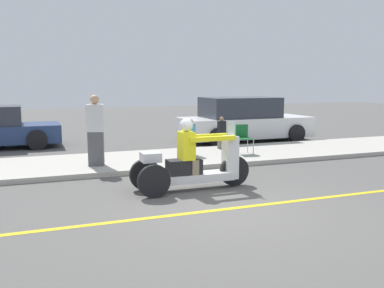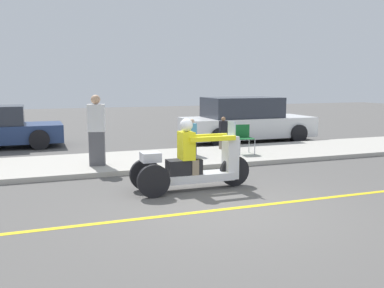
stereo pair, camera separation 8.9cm
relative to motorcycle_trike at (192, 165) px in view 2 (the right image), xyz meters
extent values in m
plane|color=#565451|center=(0.06, -1.46, -0.51)|extent=(60.00, 60.00, 0.00)
cube|color=gold|center=(0.00, -1.46, -0.51)|extent=(24.00, 0.12, 0.01)
cube|color=#B2ADA3|center=(0.06, 3.14, -0.45)|extent=(28.00, 2.80, 0.12)
cylinder|color=black|center=(0.95, 0.00, -0.20)|extent=(0.63, 0.10, 0.63)
cylinder|color=black|center=(-0.88, -0.31, -0.20)|extent=(0.63, 0.10, 0.63)
cylinder|color=black|center=(-0.88, 0.31, -0.20)|extent=(0.63, 0.10, 0.63)
cube|color=silver|center=(0.00, 0.00, -0.26)|extent=(1.70, 0.44, 0.16)
cube|color=black|center=(-0.17, 0.00, -0.03)|extent=(0.68, 0.34, 0.30)
cube|color=silver|center=(0.85, 0.00, 0.10)|extent=(0.24, 0.34, 0.88)
cube|color=silver|center=(0.87, 0.00, 0.69)|extent=(0.03, 0.31, 0.30)
cube|color=silver|center=(-0.85, 0.00, 0.21)|extent=(0.36, 0.34, 0.18)
cube|color=yellow|center=(-0.12, 0.00, 0.39)|extent=(0.26, 0.38, 0.55)
sphere|color=white|center=(-0.12, 0.00, 0.80)|extent=(0.26, 0.26, 0.26)
cube|color=gray|center=(0.01, -0.12, -0.03)|extent=(0.14, 0.14, 0.30)
cube|color=gray|center=(0.01, 0.12, -0.03)|extent=(0.14, 0.14, 0.30)
cube|color=yellow|center=(0.37, -0.20, 0.53)|extent=(0.96, 0.09, 0.09)
cube|color=yellow|center=(0.37, 0.20, 0.53)|extent=(0.96, 0.09, 0.09)
cube|color=black|center=(1.21, 3.25, -0.15)|extent=(0.25, 0.21, 0.49)
cube|color=#4C99B7|center=(1.21, 3.25, 0.29)|extent=(0.28, 0.22, 0.39)
sphere|color=beige|center=(1.21, 3.25, 0.55)|extent=(0.13, 0.13, 0.13)
cube|color=#726656|center=(2.47, 3.90, -0.16)|extent=(0.22, 0.16, 0.48)
cube|color=black|center=(2.47, 3.90, 0.27)|extent=(0.24, 0.16, 0.38)
sphere|color=#9E704C|center=(2.47, 3.90, 0.53)|extent=(0.13, 0.13, 0.13)
cube|color=#515156|center=(-1.50, 2.62, 0.02)|extent=(0.42, 0.33, 0.84)
cube|color=silver|center=(-1.50, 2.62, 0.77)|extent=(0.46, 0.34, 0.66)
sphere|color=tan|center=(-1.50, 2.62, 1.22)|extent=(0.23, 0.23, 0.23)
cylinder|color=#A5A8AD|center=(2.41, 2.64, -0.17)|extent=(0.02, 0.02, 0.44)
cylinder|color=#A5A8AD|center=(2.84, 2.59, -0.17)|extent=(0.02, 0.02, 0.44)
cylinder|color=#A5A8AD|center=(2.46, 3.08, -0.17)|extent=(0.02, 0.02, 0.44)
cylinder|color=#A5A8AD|center=(2.89, 3.03, -0.17)|extent=(0.02, 0.02, 0.44)
cube|color=#19662D|center=(2.65, 2.84, 0.06)|extent=(0.49, 0.49, 0.02)
cube|color=#19662D|center=(2.67, 3.06, 0.24)|extent=(0.44, 0.07, 0.38)
cylinder|color=black|center=(-2.78, 6.52, -0.19)|extent=(0.64, 0.22, 0.64)
cylinder|color=black|center=(-2.78, 8.23, -0.19)|extent=(0.64, 0.22, 0.64)
cube|color=silver|center=(4.39, 5.97, 0.01)|extent=(4.76, 1.89, 0.70)
cube|color=#2D333D|center=(4.15, 5.97, 0.73)|extent=(2.62, 1.70, 0.72)
cylinder|color=black|center=(5.93, 5.03, -0.19)|extent=(0.64, 0.22, 0.64)
cylinder|color=black|center=(5.93, 6.92, -0.19)|extent=(0.64, 0.22, 0.64)
cylinder|color=black|center=(2.84, 5.03, -0.19)|extent=(0.64, 0.22, 0.64)
cylinder|color=black|center=(2.84, 6.92, -0.19)|extent=(0.64, 0.22, 0.64)
camera|label=1|loc=(-3.00, -7.83, 1.64)|focal=40.00mm
camera|label=2|loc=(-2.91, -7.86, 1.64)|focal=40.00mm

